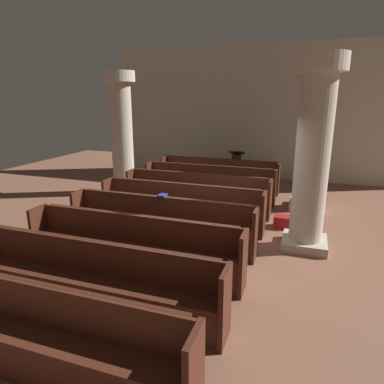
{
  "coord_description": "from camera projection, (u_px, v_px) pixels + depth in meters",
  "views": [
    {
      "loc": [
        1.8,
        -5.99,
        2.78
      ],
      "look_at": [
        -0.56,
        0.89,
        0.75
      ],
      "focal_mm": 31.78,
      "sensor_mm": 36.0,
      "label": 1
    }
  ],
  "objects": [
    {
      "name": "pew_row_1",
      "position": [
        209.0,
        181.0,
        9.52
      ],
      "size": [
        3.69,
        0.46,
        0.94
      ],
      "color": "#4C2316",
      "rests_on": "ground"
    },
    {
      "name": "pillar_aisle_side",
      "position": [
        313.0,
        138.0,
        8.38
      ],
      "size": [
        0.91,
        0.91,
        3.49
      ],
      "color": "#B6AD9A",
      "rests_on": "ground"
    },
    {
      "name": "pillar_far_side",
      "position": [
        122.0,
        132.0,
        9.84
      ],
      "size": [
        0.91,
        0.91,
        3.49
      ],
      "color": "#B6AD9A",
      "rests_on": "ground"
    },
    {
      "name": "pillar_aisle_rear",
      "position": [
        313.0,
        153.0,
        6.05
      ],
      "size": [
        0.88,
        0.88,
        3.49
      ],
      "color": "#B6AD9A",
      "rests_on": "ground"
    },
    {
      "name": "pew_row_2",
      "position": [
        196.0,
        191.0,
        8.51
      ],
      "size": [
        3.69,
        0.46,
        0.94
      ],
      "color": "#4C2316",
      "rests_on": "ground"
    },
    {
      "name": "pew_row_6",
      "position": [
        91.0,
        277.0,
        4.46
      ],
      "size": [
        3.69,
        0.46,
        0.94
      ],
      "color": "#4C2316",
      "rests_on": "ground"
    },
    {
      "name": "kneeler_box_red",
      "position": [
        282.0,
        222.0,
        7.5
      ],
      "size": [
        0.37,
        0.3,
        0.26
      ],
      "primitive_type": "cube",
      "color": "maroon",
      "rests_on": "ground"
    },
    {
      "name": "pew_row_5",
      "position": [
        132.0,
        244.0,
        5.48
      ],
      "size": [
        3.69,
        0.47,
        0.94
      ],
      "color": "#4C2316",
      "rests_on": "ground"
    },
    {
      "name": "lectern",
      "position": [
        236.0,
        169.0,
        11.47
      ],
      "size": [
        0.48,
        0.45,
        1.08
      ],
      "color": "#411E13",
      "rests_on": "ground"
    },
    {
      "name": "pew_row_3",
      "position": [
        181.0,
        204.0,
        7.5
      ],
      "size": [
        3.69,
        0.46,
        0.94
      ],
      "color": "#4C2316",
      "rests_on": "ground"
    },
    {
      "name": "back_wall",
      "position": [
        256.0,
        113.0,
        11.7
      ],
      "size": [
        10.0,
        0.16,
        4.5
      ],
      "primitive_type": "cube",
      "color": "beige",
      "rests_on": "ground"
    },
    {
      "name": "hymn_book",
      "position": [
        163.0,
        195.0,
        6.54
      ],
      "size": [
        0.15,
        0.2,
        0.04
      ],
      "primitive_type": "cube",
      "color": "navy",
      "rests_on": "pew_row_4"
    },
    {
      "name": "ground_plane",
      "position": [
        204.0,
        242.0,
        6.77
      ],
      "size": [
        19.2,
        19.2,
        0.0
      ],
      "primitive_type": "plane",
      "color": "brown"
    },
    {
      "name": "pew_row_0",
      "position": [
        219.0,
        173.0,
        10.53
      ],
      "size": [
        3.69,
        0.47,
        0.94
      ],
      "color": "#4C2316",
      "rests_on": "ground"
    },
    {
      "name": "pew_row_4",
      "position": [
        160.0,
        221.0,
        6.49
      ],
      "size": [
        3.69,
        0.46,
        0.94
      ],
      "color": "#4C2316",
      "rests_on": "ground"
    },
    {
      "name": "pew_row_7",
      "position": [
        26.0,
        329.0,
        3.45
      ],
      "size": [
        3.69,
        0.46,
        0.94
      ],
      "color": "#4C2316",
      "rests_on": "ground"
    }
  ]
}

